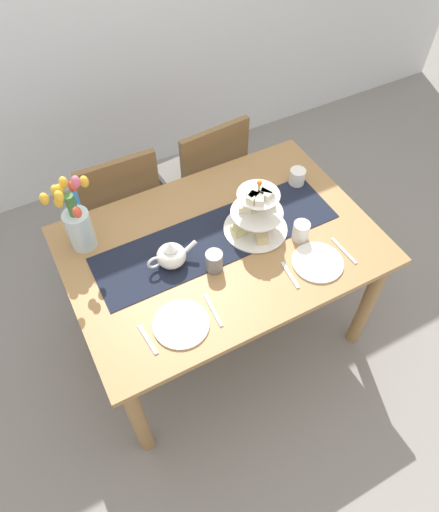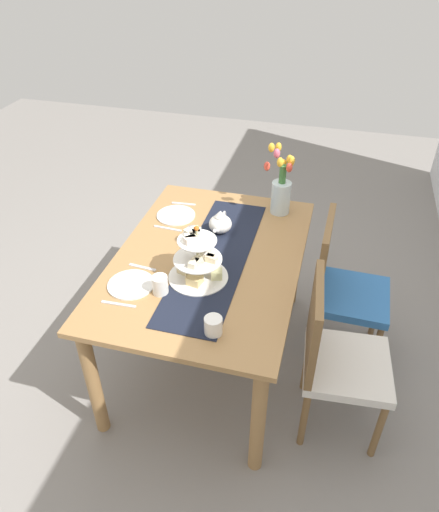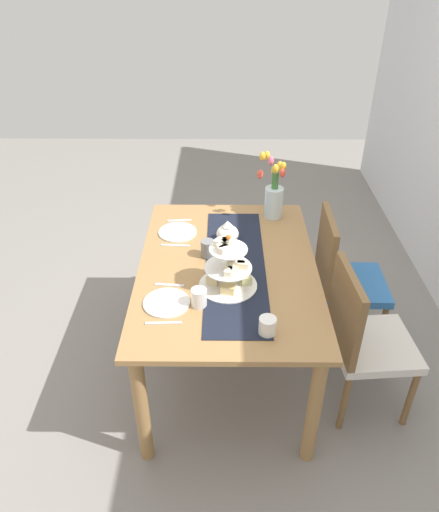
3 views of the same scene
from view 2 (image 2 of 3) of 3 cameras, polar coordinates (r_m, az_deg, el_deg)
The scene contains 17 objects.
ground_plane at distance 3.03m, azimuth -1.14°, elevation -11.76°, with size 8.00×8.00×0.00m, color gray.
dining_table at distance 2.59m, azimuth -1.32°, elevation -2.13°, with size 1.41×0.97×0.76m.
chair_left at distance 2.83m, azimuth 14.34°, elevation -3.36°, with size 0.43×0.43×0.91m.
chair_right at distance 2.43m, azimuth 13.59°, elevation -11.37°, with size 0.45×0.45×0.91m.
table_runner at distance 2.51m, azimuth -0.45°, elevation -0.21°, with size 1.16×0.32×0.00m, color black.
tiered_cake_stand at distance 2.32m, azimuth -2.56°, elevation -0.62°, with size 0.30×0.30×0.30m.
teapot at distance 2.68m, azimuth 0.10°, elevation 3.98°, with size 0.24×0.13×0.14m.
tulip_vase at distance 2.85m, azimuth 7.40°, elevation 8.01°, with size 0.20×0.17×0.42m.
cream_jug at distance 2.07m, azimuth -0.75°, elevation -8.38°, with size 0.08×0.08×0.09m, color white.
dinner_plate_left at distance 2.87m, azimuth -5.25°, elevation 4.88°, with size 0.23×0.23×0.01m, color white.
fork_left at distance 2.98m, azimuth -4.33°, elevation 6.27°, with size 0.02×0.15×0.01m, color silver.
knife_left at distance 2.75m, azimuth -6.24°, elevation 3.31°, with size 0.01×0.17×0.01m, color silver.
dinner_plate_right at distance 2.37m, azimuth -10.57°, elevation -3.39°, with size 0.23×0.23×0.01m, color white.
fork_right at distance 2.47m, azimuth -9.23°, elevation -1.35°, with size 0.02×0.15×0.01m, color silver.
knife_right at distance 2.27m, azimuth -12.02°, elevation -5.68°, with size 0.01×0.17×0.01m, color silver.
mug_grey at distance 2.59m, azimuth -3.15°, elevation 2.41°, with size 0.08×0.08×0.10m, color slate.
mug_white_text at distance 2.28m, azimuth -7.14°, elevation -3.46°, with size 0.08×0.08×0.10m, color white.
Camera 2 is at (1.93, 0.58, 2.27)m, focal length 33.32 mm.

